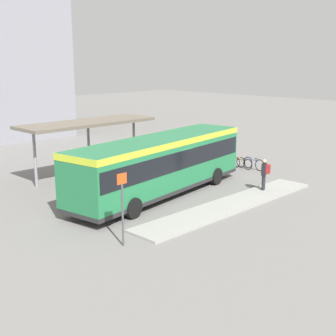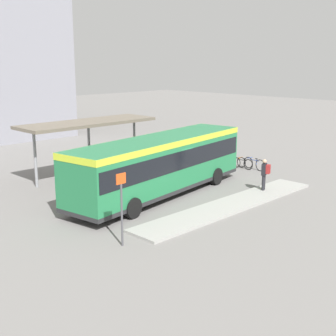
{
  "view_description": "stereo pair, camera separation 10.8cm",
  "coord_description": "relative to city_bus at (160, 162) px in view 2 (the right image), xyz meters",
  "views": [
    {
      "loc": [
        -16.11,
        -16.57,
        6.83
      ],
      "look_at": [
        0.57,
        0.0,
        1.34
      ],
      "focal_mm": 50.0,
      "sensor_mm": 36.0,
      "label": 1
    },
    {
      "loc": [
        -16.04,
        -16.64,
        6.83
      ],
      "look_at": [
        0.57,
        0.0,
        1.34
      ],
      "focal_mm": 50.0,
      "sensor_mm": 36.0,
      "label": 2
    }
  ],
  "objects": [
    {
      "name": "curb_island",
      "position": [
        1.07,
        -3.69,
        -1.7
      ],
      "size": [
        11.64,
        1.8,
        0.12
      ],
      "color": "#9E9E99",
      "rests_on": "ground_plane"
    },
    {
      "name": "pedestrian_waiting",
      "position": [
        4.27,
        -3.45,
        -0.69
      ],
      "size": [
        0.48,
        0.51,
        1.65
      ],
      "rotation": [
        0.0,
        0.0,
        1.95
      ],
      "color": "#232328",
      "rests_on": "curb_island"
    },
    {
      "name": "bicycle_yellow",
      "position": [
        7.83,
        2.03,
        -1.4
      ],
      "size": [
        0.48,
        1.62,
        0.7
      ],
      "rotation": [
        0.0,
        0.0,
        -1.65
      ],
      "color": "black",
      "rests_on": "ground_plane"
    },
    {
      "name": "bicycle_blue",
      "position": [
        8.2,
        -0.08,
        -1.38
      ],
      "size": [
        0.48,
        1.73,
        0.75
      ],
      "rotation": [
        0.0,
        0.0,
        1.42
      ],
      "color": "black",
      "rests_on": "ground_plane"
    },
    {
      "name": "station_shelter",
      "position": [
        -0.16,
        5.88,
        1.36
      ],
      "size": [
        8.31,
        2.66,
        3.3
      ],
      "color": "#706656",
      "rests_on": "ground_plane"
    },
    {
      "name": "bicycle_black",
      "position": [
        7.87,
        0.63,
        -1.4
      ],
      "size": [
        0.48,
        1.62,
        0.7
      ],
      "rotation": [
        0.0,
        0.0,
        1.61
      ],
      "color": "black",
      "rests_on": "ground_plane"
    },
    {
      "name": "city_bus",
      "position": [
        0.0,
        0.0,
        0.0
      ],
      "size": [
        11.69,
        4.18,
        2.99
      ],
      "rotation": [
        0.0,
        0.0,
        0.14
      ],
      "color": "#237A47",
      "rests_on": "ground_plane"
    },
    {
      "name": "bicycle_orange",
      "position": [
        8.13,
        1.33,
        -1.41
      ],
      "size": [
        0.48,
        1.6,
        0.69
      ],
      "rotation": [
        0.0,
        0.0,
        -1.56
      ],
      "color": "black",
      "rests_on": "ground_plane"
    },
    {
      "name": "ground_plane",
      "position": [
        -0.01,
        -0.0,
        -1.76
      ],
      "size": [
        120.0,
        120.0,
        0.0
      ],
      "primitive_type": "plane",
      "color": "slate"
    },
    {
      "name": "platform_sign",
      "position": [
        -5.66,
        -3.81,
        -0.2
      ],
      "size": [
        0.44,
        0.08,
        2.8
      ],
      "color": "#4C4C51",
      "rests_on": "ground_plane"
    },
    {
      "name": "potted_planter_near_shelter",
      "position": [
        1.62,
        3.28,
        -1.12
      ],
      "size": [
        0.77,
        0.77,
        1.22
      ],
      "color": "slate",
      "rests_on": "ground_plane"
    }
  ]
}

